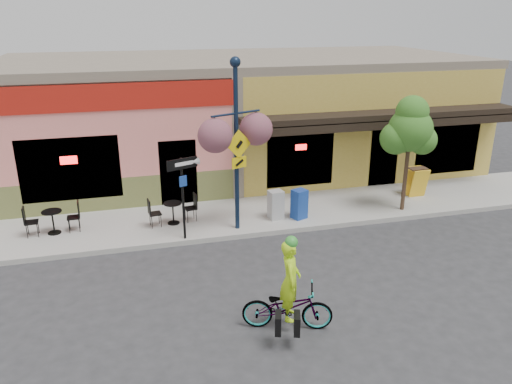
{
  "coord_description": "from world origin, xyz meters",
  "views": [
    {
      "loc": [
        -4.51,
        -12.2,
        6.19
      ],
      "look_at": [
        -1.15,
        0.5,
        1.4
      ],
      "focal_mm": 35.0,
      "sensor_mm": 36.0,
      "label": 1
    }
  ],
  "objects_px": {
    "cyclist_rider": "(290,291)",
    "newspaper_box_blue": "(299,204)",
    "building": "(239,113)",
    "lamp_post": "(236,147)",
    "bicycle": "(287,307)",
    "newspaper_box_grey": "(276,205)",
    "one_way_sign": "(183,199)",
    "street_tree": "(408,154)"
  },
  "relations": [
    {
      "from": "one_way_sign",
      "to": "street_tree",
      "type": "relative_size",
      "value": 0.63
    },
    {
      "from": "street_tree",
      "to": "one_way_sign",
      "type": "bearing_deg",
      "value": -176.84
    },
    {
      "from": "lamp_post",
      "to": "street_tree",
      "type": "bearing_deg",
      "value": -20.39
    },
    {
      "from": "cyclist_rider",
      "to": "street_tree",
      "type": "distance_m",
      "value": 7.45
    },
    {
      "from": "lamp_post",
      "to": "newspaper_box_blue",
      "type": "xyz_separation_m",
      "value": [
        2.01,
        0.25,
        -2.0
      ]
    },
    {
      "from": "lamp_post",
      "to": "street_tree",
      "type": "relative_size",
      "value": 1.33
    },
    {
      "from": "street_tree",
      "to": "cyclist_rider",
      "type": "bearing_deg",
      "value": -137.97
    },
    {
      "from": "one_way_sign",
      "to": "cyclist_rider",
      "type": "bearing_deg",
      "value": -91.45
    },
    {
      "from": "bicycle",
      "to": "lamp_post",
      "type": "relative_size",
      "value": 0.38
    },
    {
      "from": "cyclist_rider",
      "to": "newspaper_box_grey",
      "type": "height_order",
      "value": "cyclist_rider"
    },
    {
      "from": "lamp_post",
      "to": "newspaper_box_blue",
      "type": "bearing_deg",
      "value": -14.14
    },
    {
      "from": "cyclist_rider",
      "to": "one_way_sign",
      "type": "height_order",
      "value": "one_way_sign"
    },
    {
      "from": "lamp_post",
      "to": "one_way_sign",
      "type": "distance_m",
      "value": 2.07
    },
    {
      "from": "one_way_sign",
      "to": "newspaper_box_grey",
      "type": "distance_m",
      "value": 3.06
    },
    {
      "from": "bicycle",
      "to": "newspaper_box_grey",
      "type": "distance_m",
      "value": 5.43
    },
    {
      "from": "one_way_sign",
      "to": "bicycle",
      "type": "bearing_deg",
      "value": -92.02
    },
    {
      "from": "newspaper_box_blue",
      "to": "street_tree",
      "type": "xyz_separation_m",
      "value": [
        3.46,
        -0.17,
        1.4
      ]
    },
    {
      "from": "building",
      "to": "one_way_sign",
      "type": "bearing_deg",
      "value": -114.91
    },
    {
      "from": "building",
      "to": "newspaper_box_blue",
      "type": "height_order",
      "value": "building"
    },
    {
      "from": "lamp_post",
      "to": "one_way_sign",
      "type": "xyz_separation_m",
      "value": [
        -1.59,
        -0.32,
        -1.29
      ]
    },
    {
      "from": "bicycle",
      "to": "newspaper_box_grey",
      "type": "height_order",
      "value": "newspaper_box_grey"
    },
    {
      "from": "lamp_post",
      "to": "newspaper_box_grey",
      "type": "xyz_separation_m",
      "value": [
        1.3,
        0.41,
        -2.01
      ]
    },
    {
      "from": "lamp_post",
      "to": "newspaper_box_blue",
      "type": "distance_m",
      "value": 2.85
    },
    {
      "from": "cyclist_rider",
      "to": "one_way_sign",
      "type": "relative_size",
      "value": 0.73
    },
    {
      "from": "cyclist_rider",
      "to": "newspaper_box_blue",
      "type": "distance_m",
      "value": 5.49
    },
    {
      "from": "newspaper_box_blue",
      "to": "newspaper_box_grey",
      "type": "xyz_separation_m",
      "value": [
        -0.71,
        0.16,
        -0.01
      ]
    },
    {
      "from": "bicycle",
      "to": "cyclist_rider",
      "type": "bearing_deg",
      "value": -72.17
    },
    {
      "from": "lamp_post",
      "to": "cyclist_rider",
      "type": "bearing_deg",
      "value": -111.22
    },
    {
      "from": "lamp_post",
      "to": "newspaper_box_blue",
      "type": "relative_size",
      "value": 5.36
    },
    {
      "from": "one_way_sign",
      "to": "newspaper_box_blue",
      "type": "bearing_deg",
      "value": -11.76
    },
    {
      "from": "building",
      "to": "one_way_sign",
      "type": "height_order",
      "value": "building"
    },
    {
      "from": "lamp_post",
      "to": "newspaper_box_blue",
      "type": "height_order",
      "value": "lamp_post"
    },
    {
      "from": "cyclist_rider",
      "to": "bicycle",
      "type": "bearing_deg",
      "value": 107.83
    },
    {
      "from": "newspaper_box_blue",
      "to": "newspaper_box_grey",
      "type": "distance_m",
      "value": 0.72
    },
    {
      "from": "one_way_sign",
      "to": "newspaper_box_blue",
      "type": "distance_m",
      "value": 3.71
    },
    {
      "from": "building",
      "to": "street_tree",
      "type": "distance_m",
      "value": 7.53
    },
    {
      "from": "one_way_sign",
      "to": "newspaper_box_blue",
      "type": "xyz_separation_m",
      "value": [
        3.59,
        0.56,
        -0.72
      ]
    },
    {
      "from": "building",
      "to": "lamp_post",
      "type": "distance_m",
      "value": 6.74
    },
    {
      "from": "bicycle",
      "to": "one_way_sign",
      "type": "distance_m",
      "value": 4.86
    },
    {
      "from": "building",
      "to": "cyclist_rider",
      "type": "relative_size",
      "value": 10.6
    },
    {
      "from": "building",
      "to": "newspaper_box_grey",
      "type": "xyz_separation_m",
      "value": [
        -0.3,
        -6.13,
        -1.65
      ]
    },
    {
      "from": "bicycle",
      "to": "street_tree",
      "type": "relative_size",
      "value": 0.5
    }
  ]
}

